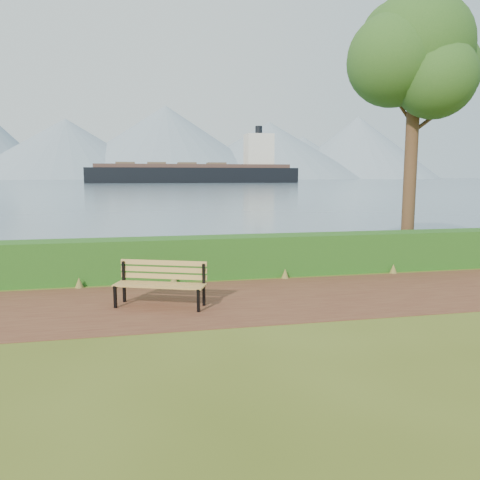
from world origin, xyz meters
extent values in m
plane|color=#455017|center=(0.00, 0.00, 0.00)|extent=(140.00, 140.00, 0.00)
cube|color=#51281C|center=(0.00, 0.30, 0.01)|extent=(40.00, 3.40, 0.01)
cube|color=#134112|center=(0.00, 2.60, 0.50)|extent=(32.00, 0.85, 1.00)
cube|color=#3F5466|center=(0.00, 260.00, 0.01)|extent=(700.00, 510.00, 0.00)
cone|color=slate|center=(-60.00, 395.00, 24.00)|extent=(160.00, 160.00, 48.00)
cone|color=slate|center=(20.00, 405.00, 31.00)|extent=(190.00, 190.00, 62.00)
cone|color=slate|center=(110.00, 400.00, 25.00)|extent=(170.00, 170.00, 50.00)
cone|color=slate|center=(200.00, 410.00, 29.00)|extent=(150.00, 150.00, 58.00)
cone|color=slate|center=(-10.00, 430.00, 17.50)|extent=(120.00, 120.00, 35.00)
cone|color=slate|center=(150.00, 425.00, 20.00)|extent=(130.00, 130.00, 40.00)
cube|color=black|center=(-2.32, 0.22, 0.22)|extent=(0.07, 0.07, 0.43)
cube|color=black|center=(-2.17, 0.61, 0.41)|extent=(0.07, 0.07, 0.83)
cube|color=black|center=(-2.24, 0.41, 0.40)|extent=(0.23, 0.48, 0.05)
cube|color=black|center=(-0.81, -0.37, 0.22)|extent=(0.07, 0.07, 0.43)
cube|color=black|center=(-0.66, 0.02, 0.41)|extent=(0.07, 0.07, 0.83)
cube|color=black|center=(-0.74, -0.17, 0.40)|extent=(0.23, 0.48, 0.05)
cube|color=#AE8143|center=(-1.56, -0.05, 0.43)|extent=(1.65, 0.71, 0.03)
cube|color=#AE8143|center=(-1.51, 0.06, 0.43)|extent=(1.65, 0.71, 0.03)
cube|color=#AE8143|center=(-1.47, 0.18, 0.43)|extent=(1.65, 0.71, 0.03)
cube|color=#AE8143|center=(-1.42, 0.29, 0.43)|extent=(1.65, 0.71, 0.03)
cube|color=#AE8143|center=(-1.40, 0.34, 0.55)|extent=(1.63, 0.67, 0.10)
cube|color=#AE8143|center=(-1.40, 0.34, 0.68)|extent=(1.63, 0.67, 0.10)
cube|color=#AE8143|center=(-1.40, 0.34, 0.82)|extent=(1.63, 0.67, 0.10)
cylinder|color=#3E2319|center=(5.90, 3.76, 3.29)|extent=(0.37, 0.37, 6.58)
sphere|color=#1A4416|center=(5.90, 3.76, 6.03)|extent=(3.11, 3.11, 3.11)
sphere|color=#1A4416|center=(6.74, 3.94, 5.48)|extent=(2.37, 2.37, 2.37)
sphere|color=#1A4416|center=(5.15, 3.65, 5.66)|extent=(2.56, 2.56, 2.56)
sphere|color=#1A4416|center=(6.10, 3.09, 5.12)|extent=(2.19, 2.19, 2.19)
sphere|color=#1A4416|center=(5.59, 4.34, 6.49)|extent=(2.01, 2.01, 2.01)
sphere|color=#1A4416|center=(6.00, 3.84, 6.94)|extent=(1.83, 1.83, 1.83)
cylinder|color=#3E2319|center=(6.31, 3.76, 4.02)|extent=(0.96, 0.11, 0.72)
cylinder|color=#3E2319|center=(5.53, 3.85, 4.48)|extent=(0.74, 0.35, 0.66)
cube|color=black|center=(17.00, 162.32, 1.62)|extent=(75.39, 12.31, 7.53)
cube|color=#46302A|center=(17.00, 162.32, 6.03)|extent=(69.36, 11.08, 1.29)
cube|color=silver|center=(41.11, 162.17, 11.84)|extent=(9.74, 8.94, 11.84)
cylinder|color=black|center=(41.11, 162.17, 18.84)|extent=(2.58, 2.58, 3.77)
cube|color=brown|center=(-7.10, 162.47, 6.89)|extent=(6.50, 7.14, 0.86)
cube|color=brown|center=(3.66, 162.41, 6.89)|extent=(6.50, 7.14, 0.86)
cube|color=brown|center=(14.42, 162.34, 6.89)|extent=(6.50, 7.14, 0.86)
cube|color=brown|center=(25.18, 162.27, 6.89)|extent=(6.50, 7.14, 0.86)
camera|label=1|loc=(-1.78, -8.67, 2.48)|focal=35.00mm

